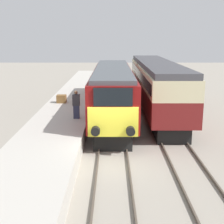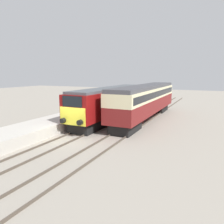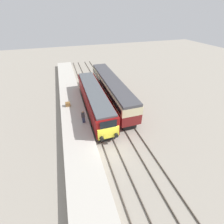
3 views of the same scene
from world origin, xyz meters
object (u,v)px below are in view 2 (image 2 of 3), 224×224
object	(u,v)px
locomotive	(111,102)
luggage_crate	(88,106)
person_on_platform	(77,108)
passenger_carriage	(146,99)

from	to	relation	value
locomotive	luggage_crate	size ratio (longest dim) A/B	21.48
luggage_crate	person_on_platform	bearing A→B (deg)	-70.62
person_on_platform	luggage_crate	size ratio (longest dim) A/B	2.47
passenger_carriage	person_on_platform	world-z (taller)	passenger_carriage
locomotive	person_on_platform	size ratio (longest dim) A/B	8.70
passenger_carriage	luggage_crate	bearing A→B (deg)	-172.45
passenger_carriage	person_on_platform	size ratio (longest dim) A/B	9.68
locomotive	person_on_platform	xyz separation A→B (m)	(-2.23, -3.45, -0.32)
passenger_carriage	person_on_platform	bearing A→B (deg)	-134.63
passenger_carriage	luggage_crate	distance (m)	7.46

